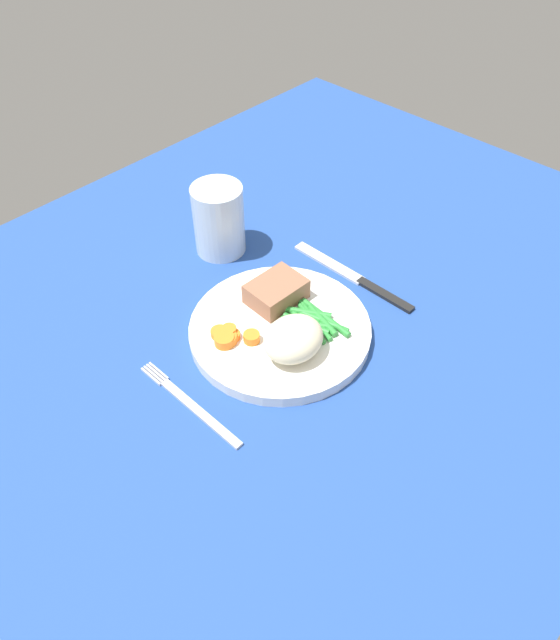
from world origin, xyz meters
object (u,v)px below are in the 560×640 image
dinner_plate (280,330)px  fork (190,404)px  knife (355,278)px  water_glass (219,224)px  meat_portion (276,292)px

dinner_plate → fork: (-15.30, -0.26, -0.60)cm
dinner_plate → knife: bearing=-1.1°
knife → water_glass: size_ratio=1.96×
dinner_plate → water_glass: (6.76, 18.52, 3.63)cm
fork → knife: (30.40, -0.03, -0.00)cm
knife → dinner_plate: bearing=-177.3°
meat_portion → fork: (-18.43, -3.91, -2.85)cm
fork → dinner_plate: bearing=2.4°
meat_portion → water_glass: size_ratio=0.69×
fork → water_glass: bearing=41.9°
meat_portion → dinner_plate: bearing=-130.6°
fork → knife: bearing=1.4°
water_glass → meat_portion: bearing=-103.7°
dinner_plate → knife: 15.11cm
meat_portion → knife: size_ratio=0.35×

